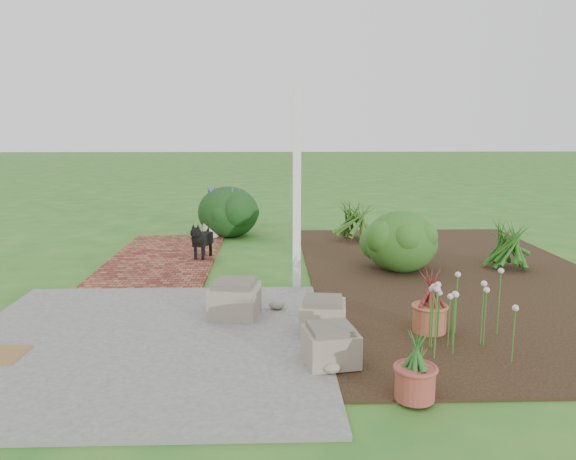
{
  "coord_description": "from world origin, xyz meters",
  "views": [
    {
      "loc": [
        -0.03,
        -6.86,
        2.04
      ],
      "look_at": [
        0.2,
        0.4,
        0.7
      ],
      "focal_mm": 35.0,
      "sensor_mm": 36.0,
      "label": 1
    }
  ],
  "objects_px": {
    "black_dog": "(201,239)",
    "evergreen_shrub": "(401,240)",
    "stone_trough_near": "(323,317)",
    "cream_ceramic_urn": "(211,226)"
  },
  "relations": [
    {
      "from": "black_dog",
      "to": "evergreen_shrub",
      "type": "distance_m",
      "value": 3.01
    },
    {
      "from": "stone_trough_near",
      "to": "black_dog",
      "type": "xyz_separation_m",
      "value": [
        -1.57,
        3.21,
        0.16
      ]
    },
    {
      "from": "stone_trough_near",
      "to": "black_dog",
      "type": "bearing_deg",
      "value": 116.07
    },
    {
      "from": "evergreen_shrub",
      "to": "stone_trough_near",
      "type": "bearing_deg",
      "value": -118.58
    },
    {
      "from": "cream_ceramic_urn",
      "to": "evergreen_shrub",
      "type": "height_order",
      "value": "evergreen_shrub"
    },
    {
      "from": "cream_ceramic_urn",
      "to": "evergreen_shrub",
      "type": "xyz_separation_m",
      "value": [
        2.95,
        -2.51,
        0.23
      ]
    },
    {
      "from": "stone_trough_near",
      "to": "cream_ceramic_urn",
      "type": "distance_m",
      "value": 5.22
    },
    {
      "from": "stone_trough_near",
      "to": "black_dog",
      "type": "height_order",
      "value": "black_dog"
    },
    {
      "from": "stone_trough_near",
      "to": "cream_ceramic_urn",
      "type": "xyz_separation_m",
      "value": [
        -1.62,
        4.96,
        0.04
      ]
    },
    {
      "from": "stone_trough_near",
      "to": "evergreen_shrub",
      "type": "relative_size",
      "value": 0.43
    }
  ]
}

